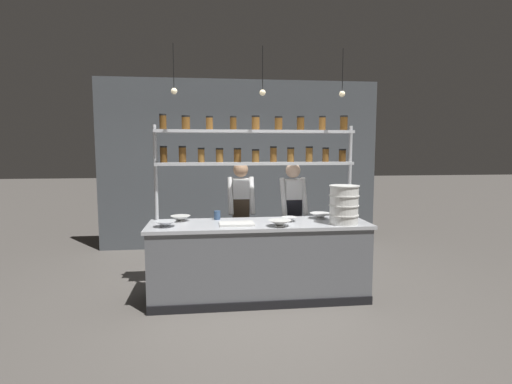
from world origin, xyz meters
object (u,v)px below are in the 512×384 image
Objects in this scene: spice_shelf_unit at (256,151)px; cutting_board at (237,224)px; prep_bowl_center_back at (289,219)px; chef_left at (241,212)px; container_stack at (344,205)px; prep_bowl_center_front at (181,218)px; prep_bowl_near_right at (280,223)px; prep_bowl_far_left at (165,224)px; chef_center at (293,213)px; prep_bowl_near_left at (320,216)px; serving_cup_front at (217,215)px.

cutting_board is (-0.27, -0.43, -0.83)m from spice_shelf_unit.
chef_left is at bearing 124.36° from prep_bowl_center_back.
container_stack is 1.95m from prep_bowl_center_front.
prep_bowl_near_right is 1.28m from prep_bowl_far_left.
chef_center is (0.70, -0.11, -0.01)m from chef_left.
prep_bowl_far_left reaches higher than prep_bowl_center_back.
container_stack reaches higher than prep_bowl_near_left.
cutting_board is 1.66× the size of prep_bowl_center_front.
container_stack reaches higher than prep_bowl_near_right.
prep_bowl_center_back is at bearing 158.02° from container_stack.
spice_shelf_unit is at bearing 109.46° from prep_bowl_near_right.
chef_left reaches higher than serving_cup_front.
spice_shelf_unit is 5.51× the size of container_stack.
prep_bowl_near_left is 0.73m from prep_bowl_near_right.
prep_bowl_center_back is at bearing -14.98° from serving_cup_front.
prep_bowl_far_left is (-1.28, 0.13, -0.00)m from prep_bowl_near_right.
chef_center is 1.56m from prep_bowl_center_front.
prep_bowl_center_front is at bearing 179.10° from prep_bowl_near_left.
container_stack is at bearing 3.73° from prep_bowl_near_right.
chef_left is 6.63× the size of prep_bowl_far_left.
prep_bowl_near_left is at bearing -34.01° from chef_left.
prep_bowl_far_left reaches higher than cutting_board.
cutting_board is 2.07× the size of prep_bowl_center_back.
chef_left is 6.68× the size of prep_bowl_center_front.
chef_center reaches higher than serving_cup_front.
chef_left is 1.31m from prep_bowl_far_left.
chef_left reaches higher than prep_bowl_near_right.
prep_bowl_near_right is (-0.17, -0.29, 0.01)m from prep_bowl_center_back.
chef_center is at bearing 114.67° from container_stack.
container_stack is 0.67m from prep_bowl_center_back.
prep_bowl_near_left is at bearing 15.06° from cutting_board.
cutting_board is 1.11m from prep_bowl_near_left.
container_stack is at bearing -68.28° from chef_center.
spice_shelf_unit is 1.56× the size of chef_center.
spice_shelf_unit is 0.98m from chef_left.
prep_bowl_near_right is 0.86m from serving_cup_front.
container_stack is at bearing -17.91° from serving_cup_front.
spice_shelf_unit reaches higher than chef_left.
cutting_board is 3.71× the size of serving_cup_front.
spice_shelf_unit is 1.08m from chef_center.
prep_bowl_far_left is (-0.15, -0.34, 0.00)m from prep_bowl_center_front.
prep_bowl_near_right is at bearing -36.93° from serving_cup_front.
container_stack is 1.26m from cutting_board.
serving_cup_front is (-0.86, 0.23, 0.03)m from prep_bowl_center_back.
prep_bowl_center_back is 0.89m from serving_cup_front.
container_stack is 0.79m from prep_bowl_near_right.
spice_shelf_unit reaches higher than serving_cup_front.
serving_cup_front is (0.59, 0.39, 0.02)m from prep_bowl_far_left.
chef_center is 0.68m from prep_bowl_center_back.
prep_bowl_near_right is (0.48, -0.15, 0.02)m from cutting_board.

